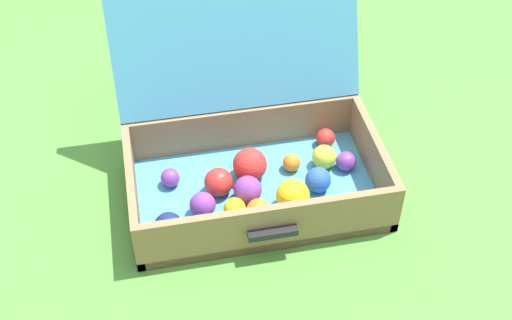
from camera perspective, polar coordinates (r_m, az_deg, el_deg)
name	(u,v)px	position (r m, az deg, el deg)	size (l,w,h in m)	color
ground_plane	(269,198)	(1.68, 1.04, -3.17)	(16.00, 16.00, 0.00)	#4C8C38
open_suitcase	(252,149)	(1.65, -0.36, 0.89)	(0.60, 0.52, 0.46)	#4799C6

